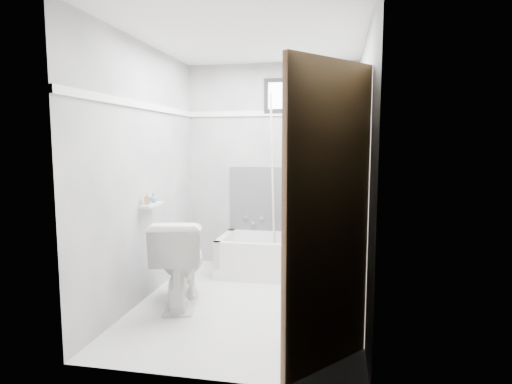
% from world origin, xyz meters
% --- Properties ---
extents(floor, '(2.60, 2.60, 0.00)m').
position_xyz_m(floor, '(0.00, 0.00, 0.00)').
color(floor, white).
rests_on(floor, ground).
extents(ceiling, '(2.60, 2.60, 0.00)m').
position_xyz_m(ceiling, '(0.00, 0.00, 2.40)').
color(ceiling, silver).
rests_on(ceiling, floor).
extents(wall_back, '(2.00, 0.02, 2.40)m').
position_xyz_m(wall_back, '(0.00, 1.30, 1.20)').
color(wall_back, slate).
rests_on(wall_back, floor).
extents(wall_front, '(2.00, 0.02, 2.40)m').
position_xyz_m(wall_front, '(0.00, -1.30, 1.20)').
color(wall_front, slate).
rests_on(wall_front, floor).
extents(wall_left, '(0.02, 2.60, 2.40)m').
position_xyz_m(wall_left, '(-1.00, 0.00, 1.20)').
color(wall_left, slate).
rests_on(wall_left, floor).
extents(wall_right, '(0.02, 2.60, 2.40)m').
position_xyz_m(wall_right, '(1.00, 0.00, 1.20)').
color(wall_right, slate).
rests_on(wall_right, floor).
extents(bathtub, '(1.50, 0.70, 0.42)m').
position_xyz_m(bathtub, '(0.23, 0.93, 0.21)').
color(bathtub, white).
rests_on(bathtub, floor).
extents(office_chair, '(0.69, 0.69, 1.00)m').
position_xyz_m(office_chair, '(0.59, 0.98, 0.62)').
color(office_chair, slate).
rests_on(office_chair, bathtub).
extents(toilet, '(0.63, 0.89, 0.79)m').
position_xyz_m(toilet, '(-0.62, -0.12, 0.40)').
color(toilet, white).
rests_on(toilet, floor).
extents(door, '(0.78, 0.78, 2.00)m').
position_xyz_m(door, '(0.98, -1.28, 1.00)').
color(door, '#522D1E').
rests_on(door, floor).
extents(window, '(0.66, 0.04, 0.40)m').
position_xyz_m(window, '(0.25, 1.29, 2.02)').
color(window, black).
rests_on(window, wall_back).
extents(backerboard, '(1.50, 0.02, 0.78)m').
position_xyz_m(backerboard, '(0.25, 1.29, 0.80)').
color(backerboard, '#4C4C4F').
rests_on(backerboard, wall_back).
extents(trim_back, '(2.00, 0.02, 0.06)m').
position_xyz_m(trim_back, '(0.00, 1.29, 1.82)').
color(trim_back, white).
rests_on(trim_back, wall_back).
extents(trim_left, '(0.02, 2.60, 0.06)m').
position_xyz_m(trim_left, '(-0.99, 0.00, 1.82)').
color(trim_left, white).
rests_on(trim_left, wall_left).
extents(pole, '(0.02, 0.38, 1.92)m').
position_xyz_m(pole, '(0.06, 1.06, 1.05)').
color(pole, silver).
rests_on(pole, bathtub).
extents(shelf, '(0.10, 0.32, 0.02)m').
position_xyz_m(shelf, '(-0.93, -0.01, 0.90)').
color(shelf, silver).
rests_on(shelf, wall_left).
extents(soap_bottle_a, '(0.07, 0.07, 0.11)m').
position_xyz_m(soap_bottle_a, '(-0.94, -0.09, 0.97)').
color(soap_bottle_a, '#A07F50').
rests_on(soap_bottle_a, shelf).
extents(soap_bottle_b, '(0.09, 0.09, 0.09)m').
position_xyz_m(soap_bottle_b, '(-0.94, 0.05, 0.96)').
color(soap_bottle_b, teal).
rests_on(soap_bottle_b, shelf).
extents(faucet, '(0.26, 0.10, 0.16)m').
position_xyz_m(faucet, '(-0.20, 1.27, 0.55)').
color(faucet, silver).
rests_on(faucet, wall_back).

